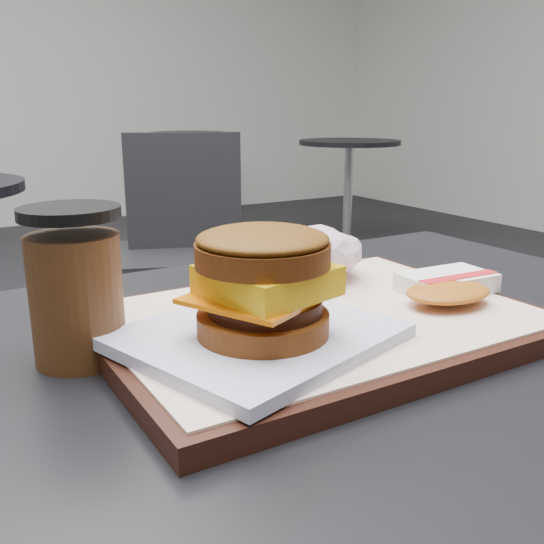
% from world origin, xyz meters
% --- Properties ---
extents(customer_table, '(0.80, 0.60, 0.77)m').
position_xyz_m(customer_table, '(0.00, 0.00, 0.58)').
color(customer_table, '#A5A5AA').
rests_on(customer_table, ground).
extents(serving_tray, '(0.38, 0.28, 0.02)m').
position_xyz_m(serving_tray, '(-0.02, 0.01, 0.78)').
color(serving_tray, black).
rests_on(serving_tray, customer_table).
extents(breakfast_sandwich, '(0.23, 0.22, 0.09)m').
position_xyz_m(breakfast_sandwich, '(-0.10, -0.02, 0.83)').
color(breakfast_sandwich, white).
rests_on(breakfast_sandwich, serving_tray).
extents(hash_brown, '(0.12, 0.09, 0.02)m').
position_xyz_m(hash_brown, '(0.11, -0.01, 0.80)').
color(hash_brown, white).
rests_on(hash_brown, serving_tray).
extents(crumpled_wrapper, '(0.12, 0.10, 0.05)m').
position_xyz_m(crumpled_wrapper, '(0.04, 0.11, 0.82)').
color(crumpled_wrapper, white).
rests_on(crumpled_wrapper, serving_tray).
extents(coffee_cup, '(0.08, 0.08, 0.12)m').
position_xyz_m(coffee_cup, '(-0.21, 0.07, 0.83)').
color(coffee_cup, '#442410').
rests_on(coffee_cup, customer_table).
extents(neighbor_chair, '(0.65, 0.54, 0.88)m').
position_xyz_m(neighbor_chair, '(0.39, 1.57, 0.51)').
color(neighbor_chair, '#A5A4A9').
rests_on(neighbor_chair, ground).
extents(bg_table_near, '(0.66, 0.66, 0.75)m').
position_xyz_m(bg_table_near, '(2.20, 2.80, 0.56)').
color(bg_table_near, black).
rests_on(bg_table_near, ground).
extents(bg_table_far, '(0.66, 0.66, 0.75)m').
position_xyz_m(bg_table_far, '(1.80, 4.50, 0.56)').
color(bg_table_far, black).
rests_on(bg_table_far, ground).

